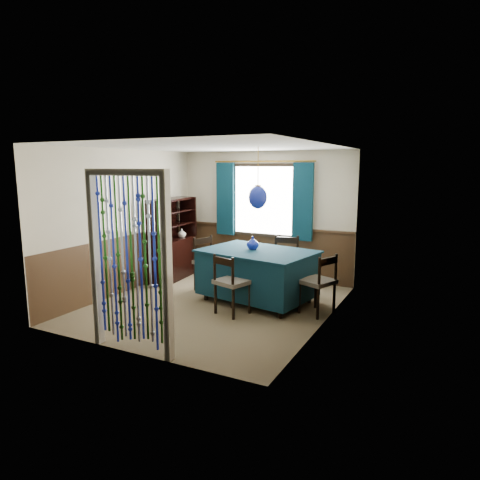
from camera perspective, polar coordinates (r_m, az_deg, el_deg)
The scene contains 22 objects.
floor at distance 6.99m, azimuth -3.49°, elevation -8.62°, with size 4.00×4.00×0.00m, color brown.
ceiling at distance 6.64m, azimuth -3.71°, elevation 12.32°, with size 4.00×4.00×0.00m, color silver.
wall_back at distance 8.47m, azimuth 3.28°, elevation 3.30°, with size 3.60×3.60×0.00m, color beige.
wall_front at distance 5.10m, azimuth -15.05°, elevation -1.33°, with size 3.60×3.60×0.00m, color beige.
wall_left at distance 7.76m, azimuth -15.14°, elevation 2.38°, with size 4.00×4.00×0.00m, color beige.
wall_right at distance 6.00m, azimuth 11.40°, elevation 0.44°, with size 4.00×4.00×0.00m, color beige.
wainscot_back at distance 8.57m, azimuth 3.19°, elevation -1.69°, with size 3.60×3.60×0.00m, color #3F2A18.
wainscot_front at distance 5.30m, azimuth -14.58°, elevation -9.28°, with size 3.60×3.60×0.00m, color #3F2A18.
wainscot_left at distance 7.88m, azimuth -14.82°, elevation -3.04°, with size 4.00×4.00×0.00m, color #3F2A18.
wainscot_right at distance 6.17m, azimuth 11.03°, elevation -6.44°, with size 4.00×4.00×0.00m, color #3F2A18.
window at distance 8.39m, azimuth 3.16°, elevation 5.30°, with size 1.32×0.12×1.42m, color black.
doorway at distance 5.19m, azimuth -14.51°, elevation -3.39°, with size 1.16×0.12×2.18m, color silver, non-canonical shape.
dining_table at distance 7.03m, azimuth 2.32°, elevation -4.34°, with size 1.96×1.51×0.86m.
chair_near at distance 6.42m, azimuth -1.19°, elevation -5.69°, with size 0.56×0.55×0.92m.
chair_far at distance 7.69m, azimuth 5.91°, elevation -2.95°, with size 0.54×0.52×0.98m.
chair_left at distance 7.68m, azimuth -4.15°, elevation -2.97°, with size 0.58×0.60×0.97m.
chair_right at distance 6.53m, azimuth 10.46°, elevation -5.57°, with size 0.58×0.59×0.93m.
sideboard at distance 8.53m, azimuth -9.09°, elevation -1.44°, with size 0.53×1.25×1.59m.
pendant_lamp at distance 6.84m, azimuth 2.40°, elevation 5.73°, with size 0.29×0.29×0.96m.
vase_table at distance 7.03m, azimuth 1.71°, elevation -0.46°, with size 0.19×0.19×0.19m, color navy.
bowl_shelf at distance 8.15m, azimuth -10.15°, elevation 1.95°, with size 0.19×0.19×0.05m, color beige.
vase_sideboard at distance 8.65m, azimuth -7.78°, elevation 0.98°, with size 0.18×0.18×0.19m, color beige.
Camera 1 is at (3.36, -5.71, 2.20)m, focal length 32.00 mm.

